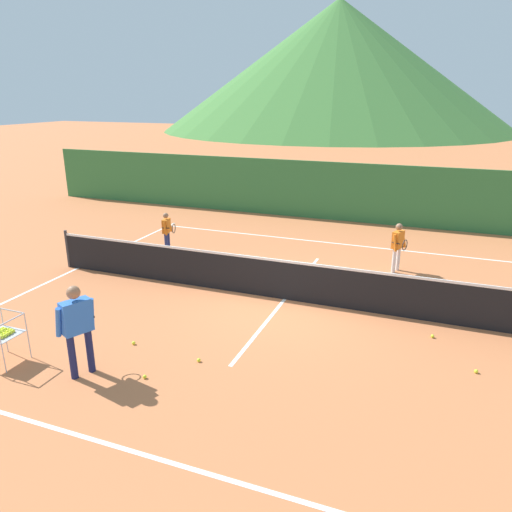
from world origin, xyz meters
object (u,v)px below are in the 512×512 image
at_px(tennis_ball_2, 134,343).
at_px(tennis_net, 285,280).
at_px(tennis_ball_5, 145,377).
at_px(ball_cart, 2,333).
at_px(instructor, 77,322).
at_px(student_0, 167,228).
at_px(tennis_ball_1, 432,336).
at_px(tennis_ball_3, 476,371).
at_px(student_1, 398,243).
at_px(tennis_ball_0, 199,360).

bearing_deg(tennis_ball_2, tennis_net, 56.46).
height_order(tennis_ball_2, tennis_ball_5, same).
bearing_deg(ball_cart, tennis_ball_5, 9.46).
distance_m(instructor, student_0, 6.85).
distance_m(tennis_ball_1, tennis_ball_3, 1.32).
distance_m(tennis_net, ball_cart, 5.88).
distance_m(instructor, ball_cart, 1.62).
height_order(tennis_ball_1, tennis_ball_3, same).
bearing_deg(tennis_net, student_0, 153.73).
bearing_deg(student_1, tennis_ball_5, -116.42).
distance_m(tennis_net, tennis_ball_5, 4.23).
distance_m(ball_cart, tennis_ball_2, 2.30).
bearing_deg(tennis_ball_0, ball_cart, -158.90).
height_order(instructor, tennis_ball_2, instructor).
relative_size(student_0, tennis_ball_2, 17.71).
height_order(ball_cart, tennis_ball_1, ball_cart).
relative_size(ball_cart, tennis_ball_1, 13.22).
xyz_separation_m(tennis_net, ball_cart, (-3.82, -4.47, 0.08)).
xyz_separation_m(student_1, tennis_ball_0, (-2.82, -6.10, -0.77)).
relative_size(ball_cart, tennis_ball_3, 13.22).
bearing_deg(student_1, tennis_net, -127.81).
height_order(ball_cart, tennis_ball_3, ball_cart).
relative_size(tennis_net, student_1, 9.45).
bearing_deg(tennis_ball_2, student_1, 54.35).
xyz_separation_m(student_0, tennis_ball_3, (8.51, -4.03, -0.69)).
distance_m(tennis_ball_0, tennis_ball_3, 4.86).
relative_size(tennis_ball_3, tennis_ball_5, 1.00).
xyz_separation_m(ball_cart, tennis_ball_2, (1.76, 1.36, -0.55)).
height_order(tennis_net, ball_cart, tennis_net).
bearing_deg(tennis_ball_0, student_1, 65.15).
bearing_deg(instructor, tennis_ball_0, 32.59).
xyz_separation_m(tennis_ball_0, tennis_ball_3, (4.65, 1.39, 0.00)).
height_order(student_1, tennis_ball_0, student_1).
bearing_deg(student_1, tennis_ball_2, -125.65).
distance_m(tennis_ball_0, tennis_ball_5, 1.01).
height_order(student_0, tennis_ball_1, student_0).
bearing_deg(tennis_ball_0, student_0, 125.45).
relative_size(instructor, tennis_ball_0, 24.10).
height_order(ball_cart, tennis_ball_2, ball_cart).
bearing_deg(tennis_ball_1, tennis_ball_2, -156.31).
bearing_deg(instructor, tennis_ball_3, 21.25).
bearing_deg(tennis_ball_2, tennis_ball_0, -4.55).
xyz_separation_m(student_0, tennis_ball_0, (3.86, -5.42, -0.69)).
distance_m(student_0, ball_cart, 6.70).
bearing_deg(tennis_ball_1, tennis_ball_0, -147.65).
height_order(tennis_ball_0, tennis_ball_3, same).
bearing_deg(student_1, ball_cart, -129.50).
bearing_deg(student_1, tennis_ball_3, -68.76).
relative_size(student_0, tennis_ball_5, 17.71).
height_order(tennis_ball_3, tennis_ball_5, same).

